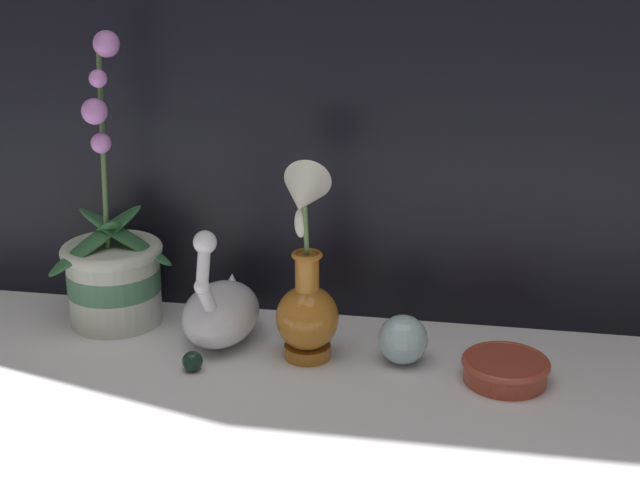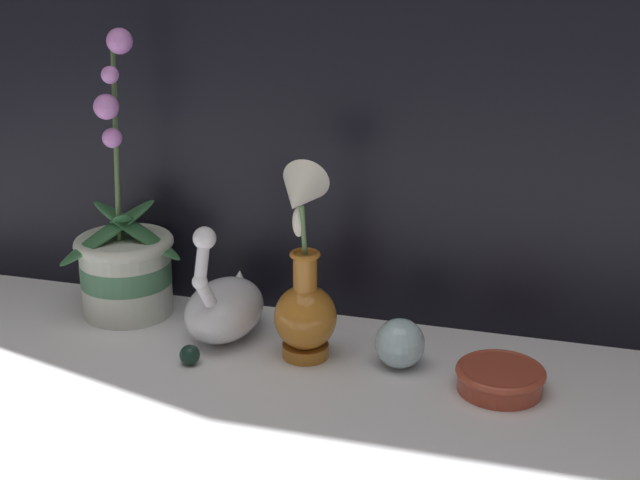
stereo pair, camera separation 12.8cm
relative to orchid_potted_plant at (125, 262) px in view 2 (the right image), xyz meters
The scene contains 7 objects.
ground_plane 0.37m from the orchid_potted_plant, 27.30° to the right, with size 2.80×2.80×0.00m, color white.
orchid_potted_plant is the anchor object (origin of this frame).
swan_figurine 0.19m from the orchid_potted_plant, 11.21° to the right, with size 0.11×0.19×0.20m.
blue_vase 0.34m from the orchid_potted_plant, 13.20° to the right, with size 0.09×0.11×0.30m.
glass_sphere 0.47m from the orchid_potted_plant, ahead, with size 0.07×0.07×0.07m.
amber_dish 0.62m from the orchid_potted_plant, ahead, with size 0.12×0.12×0.03m.
glass_bauble 0.23m from the orchid_potted_plant, 39.53° to the right, with size 0.03×0.03×0.03m.
Camera 2 is at (0.36, -1.04, 0.60)m, focal length 50.00 mm.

